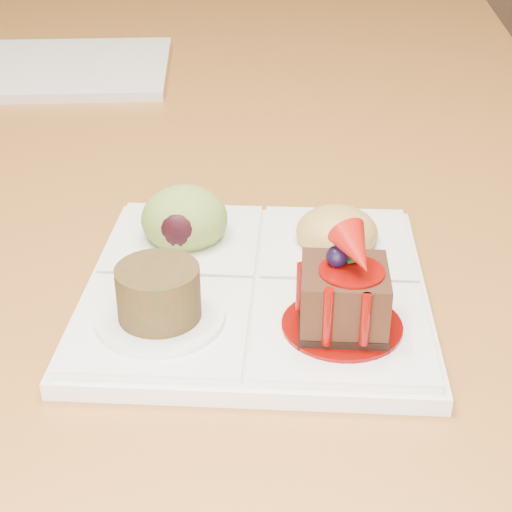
# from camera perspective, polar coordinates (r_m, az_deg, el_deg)

# --- Properties ---
(dining_table) EXTENTS (1.00, 1.80, 0.75)m
(dining_table) POSITION_cam_1_polar(r_m,az_deg,el_deg) (0.94, -9.02, 5.99)
(dining_table) COLOR #995C27
(dining_table) RESTS_ON ground
(sampler_plate) EXTENTS (0.25, 0.25, 0.09)m
(sampler_plate) POSITION_cam_1_polar(r_m,az_deg,el_deg) (0.55, -0.16, -1.26)
(sampler_plate) COLOR silver
(sampler_plate) RESTS_ON dining_table
(second_plate) EXTENTS (0.30, 0.30, 0.01)m
(second_plate) POSITION_cam_1_polar(r_m,az_deg,el_deg) (1.11, -13.48, 13.17)
(second_plate) COLOR silver
(second_plate) RESTS_ON dining_table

